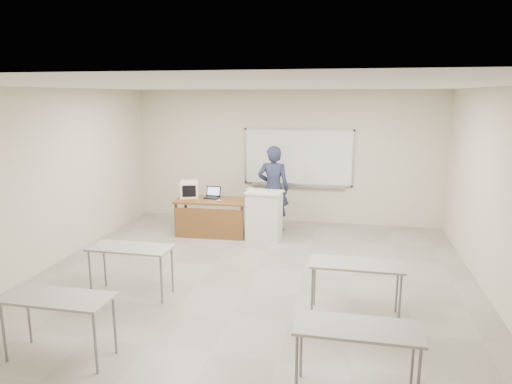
% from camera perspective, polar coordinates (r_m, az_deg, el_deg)
% --- Properties ---
extents(floor, '(7.00, 8.00, 0.01)m').
position_cam_1_polar(floor, '(7.05, -1.26, -12.10)').
color(floor, gray).
rests_on(floor, ground).
extents(whiteboard, '(2.48, 0.10, 1.31)m').
position_cam_1_polar(whiteboard, '(10.40, 5.29, 4.25)').
color(whiteboard, white).
rests_on(whiteboard, floor).
extents(student_desks, '(4.40, 2.20, 0.73)m').
position_cam_1_polar(student_desks, '(5.59, -4.49, -11.28)').
color(student_desks, gray).
rests_on(student_desks, floor).
extents(instructor_desk, '(1.50, 0.75, 0.75)m').
position_cam_1_polar(instructor_desk, '(9.48, -5.65, -2.23)').
color(instructor_desk, brown).
rests_on(instructor_desk, floor).
extents(podium, '(0.71, 0.52, 0.99)m').
position_cam_1_polar(podium, '(9.24, 1.03, -2.91)').
color(podium, silver).
rests_on(podium, floor).
extents(crt_monitor, '(0.37, 0.42, 0.36)m').
position_cam_1_polar(crt_monitor, '(9.79, -8.36, 0.36)').
color(crt_monitor, beige).
rests_on(crt_monitor, instructor_desk).
extents(laptop, '(0.31, 0.29, 0.23)m').
position_cam_1_polar(laptop, '(9.68, -5.48, -0.39)').
color(laptop, black).
rests_on(laptop, instructor_desk).
extents(mouse, '(0.12, 0.08, 0.04)m').
position_cam_1_polar(mouse, '(9.31, -4.63, -1.10)').
color(mouse, '#9EA1A4').
rests_on(mouse, instructor_desk).
extents(keyboard, '(0.47, 0.24, 0.02)m').
position_cam_1_polar(keyboard, '(9.23, 0.22, 0.29)').
color(keyboard, beige).
rests_on(keyboard, podium).
extents(presenter, '(0.69, 0.46, 1.85)m').
position_cam_1_polar(presenter, '(9.73, 2.18, 0.43)').
color(presenter, black).
rests_on(presenter, floor).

